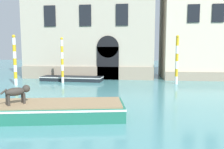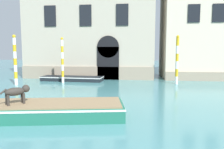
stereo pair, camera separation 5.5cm
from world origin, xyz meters
name	(u,v)px [view 1 (the left image)]	position (x,y,z in m)	size (l,w,h in m)	color
palazzo_left	(91,16)	(1.34, 21.57, 6.57)	(13.26, 6.13, 13.18)	#B2A893
boat_foreground	(35,110)	(1.91, 6.15, 0.35)	(7.87, 3.36, 0.65)	#1E6651
dog_on_deck	(18,92)	(1.33, 5.89, 1.16)	(0.90, 0.92, 0.79)	#332D28
boat_moored_near_palazzo	(72,78)	(0.24, 17.36, 0.22)	(5.89, 2.03, 0.42)	black
mooring_pole_0	(177,60)	(9.66, 16.38, 2.08)	(0.25, 0.25, 4.12)	white
mooring_pole_1	(15,60)	(-3.62, 14.36, 2.08)	(0.27, 0.27, 4.12)	white
mooring_pole_4	(62,60)	(-0.18, 15.98, 2.01)	(0.24, 0.24, 3.99)	white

